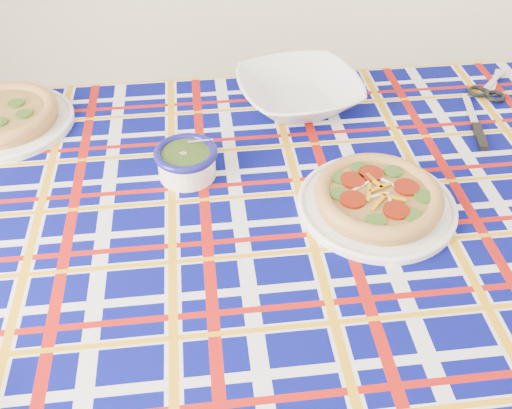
# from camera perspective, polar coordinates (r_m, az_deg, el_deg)

# --- Properties ---
(dining_table) EXTENTS (1.96, 1.45, 0.83)m
(dining_table) POSITION_cam_1_polar(r_m,az_deg,el_deg) (1.26, 1.43, -3.27)
(dining_table) COLOR brown
(dining_table) RESTS_ON floor
(tablecloth) EXTENTS (2.00, 1.49, 0.12)m
(tablecloth) POSITION_cam_1_polar(r_m,az_deg,el_deg) (1.24, 1.45, -2.38)
(tablecloth) COLOR #050963
(tablecloth) RESTS_ON dining_table
(main_focaccia_plate) EXTENTS (0.41, 0.41, 0.07)m
(main_focaccia_plate) POSITION_cam_1_polar(r_m,az_deg,el_deg) (1.20, 12.12, 0.83)
(main_focaccia_plate) COLOR #A17539
(main_focaccia_plate) RESTS_ON tablecloth
(pesto_bowl) EXTENTS (0.16, 0.16, 0.08)m
(pesto_bowl) POSITION_cam_1_polar(r_m,az_deg,el_deg) (1.27, -6.98, 4.47)
(pesto_bowl) COLOR #20360E
(pesto_bowl) RESTS_ON tablecloth
(serving_bowl) EXTENTS (0.40, 0.40, 0.08)m
(serving_bowl) POSITION_cam_1_polar(r_m,az_deg,el_deg) (1.51, 4.30, 11.14)
(serving_bowl) COLOR white
(serving_bowl) RESTS_ON tablecloth
(second_focaccia_plate) EXTENTS (0.44, 0.44, 0.06)m
(second_focaccia_plate) POSITION_cam_1_polar(r_m,az_deg,el_deg) (1.56, -24.01, 8.20)
(second_focaccia_plate) COLOR #A17539
(second_focaccia_plate) RESTS_ON tablecloth
(table_knife) EXTENTS (0.02, 0.27, 0.01)m
(table_knife) POSITION_cam_1_polar(r_m,az_deg,el_deg) (1.59, 20.67, 8.81)
(table_knife) COLOR silver
(table_knife) RESTS_ON tablecloth
(kitchen_scissors) EXTENTS (0.19, 0.25, 0.02)m
(kitchen_scissors) POSITION_cam_1_polar(r_m,az_deg,el_deg) (1.75, 22.79, 11.42)
(kitchen_scissors) COLOR silver
(kitchen_scissors) RESTS_ON tablecloth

